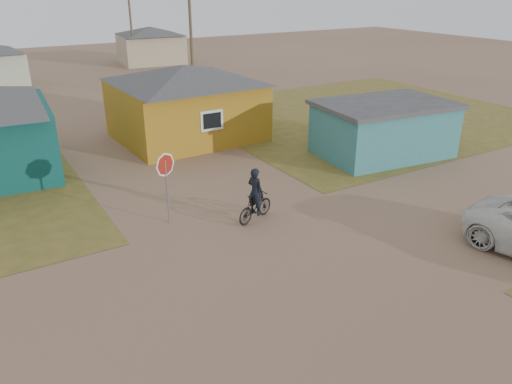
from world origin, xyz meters
TOP-DOWN VIEW (x-y plane):
  - ground at (0.00, 0.00)m, footprint 120.00×120.00m
  - grass_ne at (14.00, 13.00)m, footprint 20.00×18.00m
  - house_yellow at (2.50, 14.00)m, footprint 7.72×6.76m
  - shed_turquoise at (9.50, 6.50)m, footprint 6.71×4.93m
  - house_beige_east at (10.00, 40.00)m, footprint 6.95×6.05m
  - utility_pole_near at (6.50, 22.00)m, footprint 1.40×0.20m
  - utility_pole_far at (7.50, 38.00)m, footprint 1.40×0.20m
  - stop_sign at (-2.27, 4.83)m, footprint 0.85×0.07m
  - cyclist at (0.44, 3.43)m, footprint 1.81×1.05m

SIDE VIEW (x-z plane):
  - ground at x=0.00m, z-range 0.00..0.00m
  - grass_ne at x=14.00m, z-range 0.00..0.01m
  - cyclist at x=0.44m, z-range -0.27..1.71m
  - shed_turquoise at x=9.50m, z-range 0.01..2.61m
  - house_beige_east at x=10.00m, z-range 0.06..3.66m
  - stop_sign at x=-2.27m, z-range 0.60..3.21m
  - house_yellow at x=2.50m, z-range 0.05..3.95m
  - utility_pole_near at x=6.50m, z-range 0.14..8.14m
  - utility_pole_far at x=7.50m, z-range 0.14..8.14m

